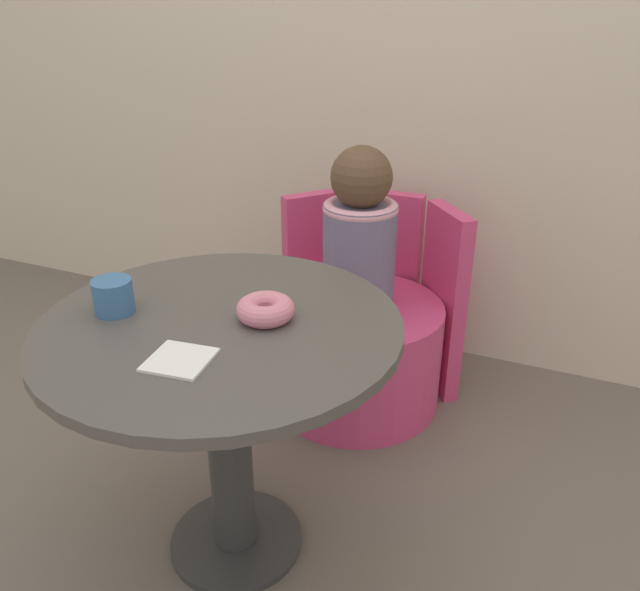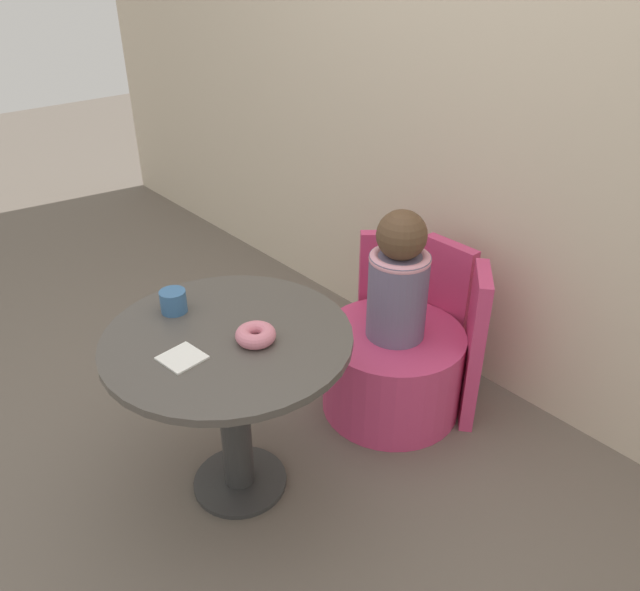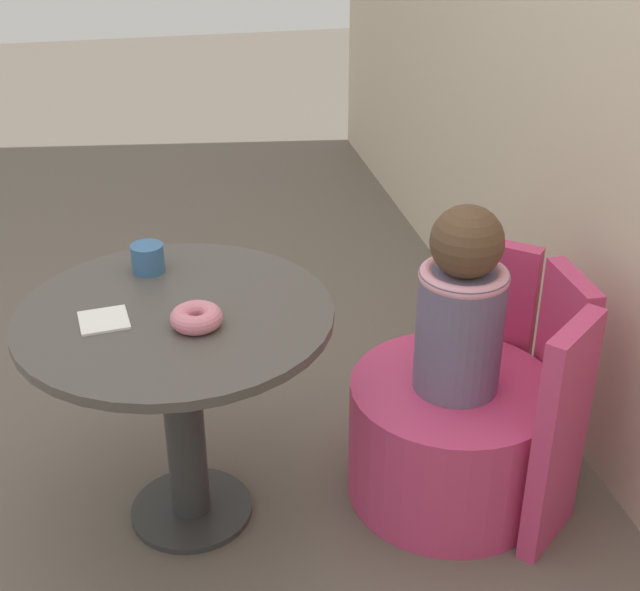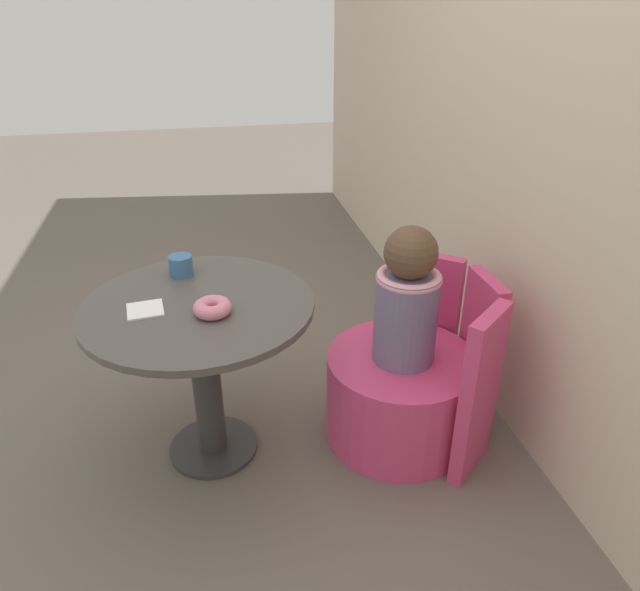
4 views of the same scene
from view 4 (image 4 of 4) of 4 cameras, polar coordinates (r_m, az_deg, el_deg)
The scene contains 9 objects.
ground_plane at distance 2.22m, azimuth -9.24°, elevation -15.45°, with size 12.00×12.00×0.00m, color #665B51.
back_wall at distance 2.00m, azimuth 23.40°, elevation 16.80°, with size 6.00×0.06×2.40m.
round_table at distance 1.97m, azimuth -11.74°, elevation -4.44°, with size 0.76×0.76×0.62m.
tub_chair at distance 2.20m, azimuth 7.94°, elevation -9.89°, with size 0.55×0.55×0.35m.
booth_backrest at distance 2.20m, azimuth 13.84°, elevation -5.98°, with size 0.65×0.24×0.64m.
child_figure at distance 1.98m, azimuth 8.71°, elevation -0.38°, with size 0.22×0.22×0.50m.
donut at distance 1.81m, azimuth -10.63°, elevation -1.19°, with size 0.12×0.12×0.05m.
cup at distance 2.08m, azimuth -13.75°, elevation 2.93°, with size 0.08×0.08×0.07m.
paper_napkin at distance 1.89m, azimuth -17.08°, elevation -1.36°, with size 0.12×0.12×0.01m.
Camera 4 is at (1.63, 0.01, 1.51)m, focal length 32.00 mm.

